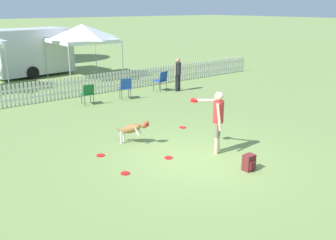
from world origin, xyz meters
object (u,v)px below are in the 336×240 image
Objects in this scene: leaping_dog at (133,129)px; spectator_standing at (178,71)px; folding_chair_green_right at (126,87)px; handler_person at (217,115)px; equipment_trailer at (30,51)px; canopy_tent_main at (82,33)px; frisbee_near_handler at (100,155)px; backpack_on_grass at (249,163)px; folding_chair_blue_left at (161,79)px; folding_chair_center at (88,92)px; frisbee_near_dog at (183,127)px; frisbee_midfield at (168,158)px; frisbee_far_scatter at (125,173)px.

spectator_standing is (5.47, 4.55, 0.47)m from leaping_dog.
handler_person is at bearing 97.44° from folding_chair_green_right.
leaping_dog is at bearing -104.93° from equipment_trailer.
canopy_tent_main is at bearing -61.61° from equipment_trailer.
folding_chair_green_right is at bearing -155.13° from leaping_dog.
spectator_standing is (1.87, -5.72, -1.48)m from canopy_tent_main.
frisbee_near_handler is 0.53× the size of backpack_on_grass.
equipment_trailer is (-1.99, 2.71, -1.03)m from canopy_tent_main.
canopy_tent_main reaches higher than folding_chair_green_right.
folding_chair_blue_left is (3.49, 6.95, -0.49)m from handler_person.
backpack_on_grass is 0.43× the size of folding_chair_blue_left.
canopy_tent_main is (2.22, 12.22, 1.35)m from handler_person.
folding_chair_center is 0.27× the size of canopy_tent_main.
frisbee_near_handler is 11.79m from canopy_tent_main.
equipment_trailer is (-0.45, 12.76, 1.35)m from frisbee_near_dog.
handler_person is 7.89× the size of frisbee_midfield.
spectator_standing is (5.35, 6.03, 0.91)m from frisbee_midfield.
folding_chair_center is at bearing 91.00° from backpack_on_grass.
frisbee_near_dog is at bearing 75.73° from backpack_on_grass.
frisbee_near_dog is 0.04× the size of equipment_trailer.
folding_chair_blue_left is at bearing 47.08° from frisbee_far_scatter.
equipment_trailer is at bearing 78.06° from frisbee_near_handler.
equipment_trailer is (2.88, 14.57, 1.35)m from frisbee_far_scatter.
backpack_on_grass is at bearing -52.10° from frisbee_near_handler.
spectator_standing reaches higher than folding_chair_center.
frisbee_far_scatter is (-0.08, -1.35, 0.00)m from frisbee_near_handler.
frisbee_near_handler is at bearing -172.00° from frisbee_near_dog.
canopy_tent_main reaches higher than frisbee_near_handler.
frisbee_midfield is 8.06m from folding_chair_blue_left.
canopy_tent_main is at bearing 44.64° from handler_person.
leaping_dog is 7.13m from spectator_standing.
spectator_standing is at bearing 61.21° from backpack_on_grass.
frisbee_far_scatter is at bearing 36.08° from folding_chair_blue_left.
backpack_on_grass is 13.93m from canopy_tent_main.
frisbee_near_handler is 0.23× the size of folding_chair_green_right.
handler_person is 2.86m from frisbee_far_scatter.
frisbee_near_dog is 4.53m from folding_chair_green_right.
handler_person is 1.98× the size of folding_chair_center.
handler_person is 0.54× the size of canopy_tent_main.
folding_chair_blue_left is 0.60× the size of spectator_standing.
folding_chair_blue_left is at bearing -43.55° from spectator_standing.
backpack_on_grass is 8.95m from spectator_standing.
frisbee_far_scatter is at bearing 145.51° from backpack_on_grass.
frisbee_near_handler is 13.58m from equipment_trailer.
folding_chair_green_right is (2.58, 6.15, 0.54)m from frisbee_midfield.
canopy_tent_main is 2.01× the size of spectator_standing.
frisbee_near_dog is 10.45m from canopy_tent_main.
equipment_trailer is at bearing 92.01° from frisbee_near_dog.
frisbee_near_handler is 0.14× the size of spectator_standing.
canopy_tent_main reaches higher than handler_person.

